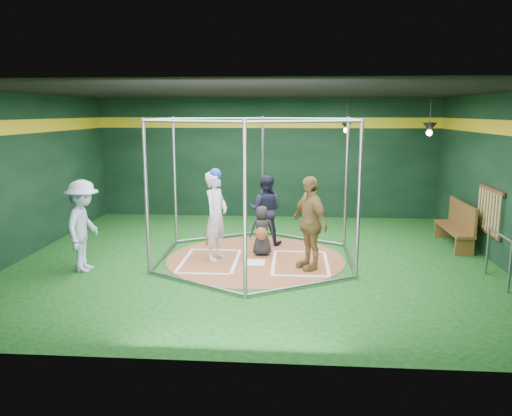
# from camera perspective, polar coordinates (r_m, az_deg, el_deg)

# --- Properties ---
(room_shell) EXTENTS (10.10, 9.10, 3.53)m
(room_shell) POSITION_cam_1_polar(r_m,az_deg,el_deg) (10.40, -0.04, 3.44)
(room_shell) COLOR #0D3D10
(room_shell) RESTS_ON ground
(clay_disc) EXTENTS (3.80, 3.80, 0.01)m
(clay_disc) POSITION_cam_1_polar(r_m,az_deg,el_deg) (10.76, -0.04, -5.83)
(clay_disc) COLOR brown
(clay_disc) RESTS_ON ground
(home_plate) EXTENTS (0.43, 0.43, 0.01)m
(home_plate) POSITION_cam_1_polar(r_m,az_deg,el_deg) (10.48, -0.17, -6.24)
(home_plate) COLOR white
(home_plate) RESTS_ON clay_disc
(batter_box_left) EXTENTS (1.17, 1.77, 0.01)m
(batter_box_left) POSITION_cam_1_polar(r_m,az_deg,el_deg) (10.64, -5.28, -6.02)
(batter_box_left) COLOR white
(batter_box_left) RESTS_ON clay_disc
(batter_box_right) EXTENTS (1.17, 1.77, 0.01)m
(batter_box_right) POSITION_cam_1_polar(r_m,az_deg,el_deg) (10.50, 5.06, -6.25)
(batter_box_right) COLOR white
(batter_box_right) RESTS_ON clay_disc
(batting_cage) EXTENTS (4.05, 4.67, 3.00)m
(batting_cage) POSITION_cam_1_polar(r_m,az_deg,el_deg) (10.43, -0.04, 2.05)
(batting_cage) COLOR gray
(batting_cage) RESTS_ON ground
(bat_rack) EXTENTS (0.07, 1.25, 0.98)m
(bat_rack) POSITION_cam_1_polar(r_m,az_deg,el_deg) (11.64, 25.09, -0.31)
(bat_rack) COLOR brown
(bat_rack) RESTS_ON room_shell
(pendant_lamp_near) EXTENTS (0.34, 0.34, 0.90)m
(pendant_lamp_near) POSITION_cam_1_polar(r_m,az_deg,el_deg) (13.96, 10.28, 9.24)
(pendant_lamp_near) COLOR black
(pendant_lamp_near) RESTS_ON room_shell
(pendant_lamp_far) EXTENTS (0.34, 0.34, 0.90)m
(pendant_lamp_far) POSITION_cam_1_polar(r_m,az_deg,el_deg) (12.70, 19.22, 8.66)
(pendant_lamp_far) COLOR black
(pendant_lamp_far) RESTS_ON room_shell
(batter_figure) EXTENTS (0.65, 0.79, 1.95)m
(batter_figure) POSITION_cam_1_polar(r_m,az_deg,el_deg) (10.53, -4.60, -0.78)
(batter_figure) COLOR silver
(batter_figure) RESTS_ON clay_disc
(visitor_leopard) EXTENTS (0.96, 1.17, 1.87)m
(visitor_leopard) POSITION_cam_1_polar(r_m,az_deg,el_deg) (9.95, 6.13, -1.69)
(visitor_leopard) COLOR #A48446
(visitor_leopard) RESTS_ON clay_disc
(catcher_figure) EXTENTS (0.59, 0.61, 1.10)m
(catcher_figure) POSITION_cam_1_polar(r_m,az_deg,el_deg) (10.89, 0.68, -2.62)
(catcher_figure) COLOR black
(catcher_figure) RESTS_ON clay_disc
(umpire) EXTENTS (0.87, 0.72, 1.64)m
(umpire) POSITION_cam_1_polar(r_m,az_deg,el_deg) (11.77, 1.08, -0.22)
(umpire) COLOR black
(umpire) RESTS_ON clay_disc
(bystander_blue) EXTENTS (0.73, 1.21, 1.82)m
(bystander_blue) POSITION_cam_1_polar(r_m,az_deg,el_deg) (10.37, -19.13, -1.94)
(bystander_blue) COLOR #9AB2CB
(bystander_blue) RESTS_ON ground
(dugout_bench) EXTENTS (0.42, 1.81, 1.05)m
(dugout_bench) POSITION_cam_1_polar(r_m,az_deg,el_deg) (12.57, 22.05, -1.69)
(dugout_bench) COLOR brown
(dugout_bench) RESTS_ON ground
(steel_railing) EXTENTS (0.05, 1.09, 0.94)m
(steel_railing) POSITION_cam_1_polar(r_m,az_deg,el_deg) (10.15, 26.02, -4.35)
(steel_railing) COLOR gray
(steel_railing) RESTS_ON ground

